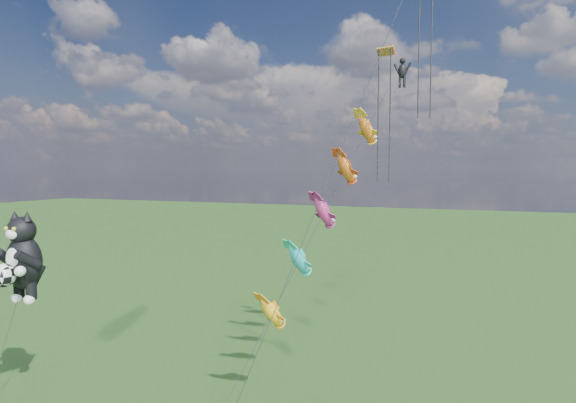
% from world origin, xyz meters
% --- Properties ---
extents(cat_kite_rig, '(2.43, 4.04, 11.15)m').
position_xyz_m(cat_kite_rig, '(3.67, 0.56, 8.49)').
color(cat_kite_rig, brown).
rests_on(cat_kite_rig, ground).
extents(fish_windsock_rig, '(6.31, 14.76, 19.19)m').
position_xyz_m(fish_windsock_rig, '(18.93, 9.24, 10.76)').
color(fish_windsock_rig, brown).
rests_on(fish_windsock_rig, ground).
extents(parafoil_rig, '(7.36, 16.39, 26.80)m').
position_xyz_m(parafoil_rig, '(23.53, 8.46, 18.83)').
color(parafoil_rig, brown).
rests_on(parafoil_rig, ground).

